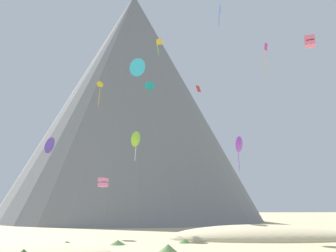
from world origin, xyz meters
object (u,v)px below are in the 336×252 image
at_px(bush_near_right, 185,241).
at_px(kite_yellow_high, 100,85).
at_px(bush_ridge_crest, 118,242).
at_px(kite_gold_high, 159,43).
at_px(kite_lime_mid, 136,139).
at_px(kite_violet_low, 240,144).
at_px(kite_cyan_mid, 138,67).
at_px(bush_far_right, 168,248).
at_px(kite_indigo_low, 49,145).
at_px(bush_near_left, 67,245).
at_px(kite_blue_high, 220,12).
at_px(kite_magenta_high, 266,52).
at_px(kite_pink_low, 103,182).
at_px(rock_massif, 133,106).
at_px(kite_teal_high, 150,86).
at_px(kite_rainbow_mid, 310,41).
at_px(kite_red_high, 198,89).

height_order(bush_near_right, kite_yellow_high, kite_yellow_high).
height_order(bush_ridge_crest, kite_gold_high, kite_gold_high).
height_order(kite_yellow_high, kite_gold_high, kite_gold_high).
relative_size(kite_lime_mid, kite_violet_low, 0.97).
relative_size(kite_violet_low, kite_gold_high, 1.79).
relative_size(kite_violet_low, kite_cyan_mid, 1.96).
height_order(bush_near_right, kite_violet_low, kite_violet_low).
distance_m(bush_far_right, kite_indigo_low, 24.52).
relative_size(bush_near_left, kite_blue_high, 0.72).
xyz_separation_m(bush_near_left, bush_ridge_crest, (5.25, 3.04, -0.09)).
bearing_deg(kite_blue_high, kite_magenta_high, -100.24).
bearing_deg(kite_cyan_mid, kite_pink_low, -28.65).
relative_size(kite_gold_high, kite_pink_low, 1.73).
distance_m(bush_far_right, kite_lime_mid, 27.66).
xyz_separation_m(rock_massif, kite_teal_high, (3.28, -37.59, -5.00)).
relative_size(kite_teal_high, kite_rainbow_mid, 1.82).
relative_size(kite_lime_mid, kite_gold_high, 1.73).
relative_size(bush_ridge_crest, kite_yellow_high, 0.37).
bearing_deg(bush_near_right, kite_gold_high, 109.42).
bearing_deg(kite_red_high, kite_magenta_high, 107.43).
distance_m(kite_violet_low, kite_yellow_high, 32.06).
relative_size(kite_lime_mid, kite_teal_high, 1.43).
relative_size(kite_yellow_high, kite_pink_low, 3.20).
xyz_separation_m(bush_near_left, kite_lime_mid, (7.38, 18.62, 14.25)).
distance_m(kite_lime_mid, kite_pink_low, 9.10).
distance_m(bush_far_right, bush_near_right, 9.85).
xyz_separation_m(kite_gold_high, kite_pink_low, (-7.84, 3.26, -20.42)).
distance_m(bush_far_right, kite_rainbow_mid, 33.69).
distance_m(bush_ridge_crest, rock_massif, 75.77).
height_order(kite_cyan_mid, kite_yellow_high, kite_yellow_high).
relative_size(bush_far_right, kite_blue_high, 0.52).
xyz_separation_m(bush_near_left, kite_blue_high, (20.89, 16.90, 35.74)).
height_order(kite_teal_high, kite_pink_low, kite_teal_high).
height_order(kite_violet_low, kite_yellow_high, kite_yellow_high).
relative_size(bush_far_right, bush_ridge_crest, 1.08).
xyz_separation_m(kite_lime_mid, kite_magenta_high, (18.49, -9.06, 11.70)).
relative_size(bush_near_right, rock_massif, 0.02).
xyz_separation_m(bush_near_left, kite_indigo_low, (-4.50, 10.60, 12.01)).
xyz_separation_m(kite_lime_mid, kite_teal_high, (2.72, 15.18, 13.34)).
distance_m(bush_near_left, kite_red_high, 50.95).
distance_m(bush_ridge_crest, kite_yellow_high, 38.06).
bearing_deg(bush_near_left, kite_rainbow_mid, 8.09).
xyz_separation_m(bush_ridge_crest, kite_indigo_low, (-9.75, 7.55, 12.10)).
bearing_deg(kite_magenta_high, bush_far_right, -127.21).
bearing_deg(bush_near_right, rock_massif, 95.34).
distance_m(kite_violet_low, kite_cyan_mid, 17.86).
height_order(kite_violet_low, kite_red_high, kite_red_high).
relative_size(kite_magenta_high, kite_pink_low, 2.98).
bearing_deg(bush_far_right, rock_massif, 92.54).
relative_size(bush_far_right, kite_lime_mid, 0.42).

